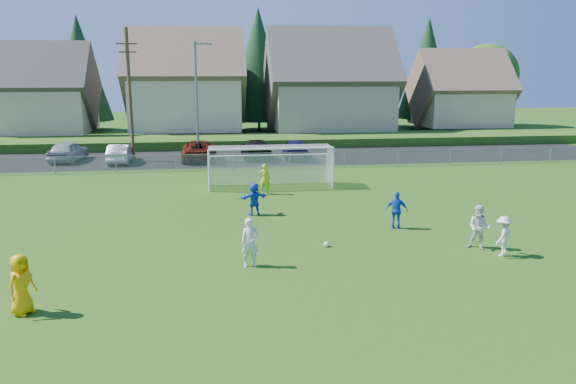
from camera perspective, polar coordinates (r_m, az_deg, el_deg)
name	(u,v)px	position (r m, az deg, el deg)	size (l,w,h in m)	color
ground	(320,285)	(18.79, 3.30, -9.40)	(160.00, 160.00, 0.00)	#193D0C
asphalt_lot	(256,157)	(45.28, -3.30, 3.52)	(60.00, 60.00, 0.00)	black
grass_embankment	(249,141)	(52.64, -3.94, 5.19)	(70.00, 6.00, 0.80)	#1E420F
soccer_ball	(327,244)	(22.60, 3.94, -5.30)	(0.22, 0.22, 0.22)	white
referee	(21,284)	(18.08, -25.47, -8.48)	(0.88, 0.57, 1.80)	#FFA405
player_white_a	(250,243)	(20.20, -3.87, -5.15)	(0.65, 0.43, 1.78)	silver
player_white_b	(479,227)	(23.32, 18.84, -3.41)	(0.86, 0.67, 1.77)	silver
player_white_c	(503,236)	(22.82, 21.02, -4.21)	(1.00, 0.58, 1.55)	silver
player_blue_a	(397,210)	(25.39, 10.99, -1.83)	(0.98, 0.41, 1.67)	blue
player_blue_b	(254,199)	(27.30, -3.46, -0.70)	(1.48, 0.47, 1.59)	blue
goalkeeper	(265,179)	(31.85, -2.39, 1.35)	(0.64, 0.42, 1.75)	#AADC19
car_a	(68,151)	(46.45, -21.46, 3.89)	(1.87, 4.64, 1.58)	#9B9FA2
car_b	(120,153)	(44.51, -16.73, 3.78)	(1.50, 4.31, 1.42)	silver
car_c	(199,150)	(44.44, -9.03, 4.23)	(2.59, 5.61, 1.56)	#58150A
car_d	(256,149)	(44.57, -3.28, 4.37)	(2.15, 5.30, 1.54)	black
car_e	(295,149)	(44.47, 0.75, 4.41)	(1.88, 4.67, 1.59)	#131241
soccer_goal	(270,160)	(33.76, -1.83, 3.28)	(7.42, 1.90, 2.50)	white
chainlink_fence	(262,161)	(39.77, -2.70, 3.20)	(52.06, 0.06, 1.20)	gray
streetlight	(197,98)	(43.18, -9.19, 9.41)	(1.38, 0.18, 9.00)	slate
utility_pole	(130,94)	(44.58, -15.78, 9.59)	(1.60, 0.26, 10.00)	#473321
houses_row	(263,65)	(59.82, -2.59, 12.72)	(53.90, 11.45, 13.27)	tan
tree_row	(250,70)	(66.00, -3.91, 12.31)	(65.98, 12.36, 13.80)	#382616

